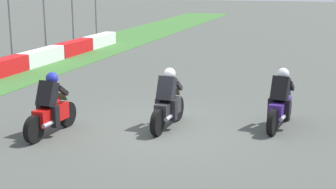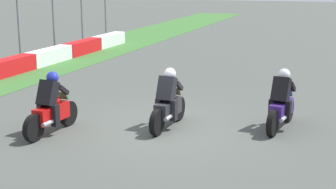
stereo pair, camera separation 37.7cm
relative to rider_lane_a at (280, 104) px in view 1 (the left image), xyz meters
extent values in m
plane|color=#454943|center=(-0.98, 2.71, -0.62)|extent=(120.00, 120.00, 0.00)
cube|color=red|center=(3.22, 10.69, -0.30)|extent=(2.74, 0.60, 0.64)
cube|color=white|center=(6.02, 10.69, -0.30)|extent=(2.74, 0.60, 0.64)
cube|color=red|center=(8.82, 10.69, -0.30)|extent=(2.74, 0.60, 0.64)
cube|color=white|center=(11.62, 10.69, -0.30)|extent=(2.74, 0.60, 0.64)
cylinder|color=slate|center=(5.70, 11.92, 0.78)|extent=(0.10, 0.10, 2.81)
cylinder|color=slate|center=(8.37, 11.92, 0.78)|extent=(0.10, 0.10, 2.81)
cylinder|color=slate|center=(11.05, 11.92, 0.78)|extent=(0.10, 0.10, 2.81)
cylinder|color=slate|center=(13.72, 11.92, 0.78)|extent=(0.10, 0.10, 2.81)
cylinder|color=black|center=(0.70, -0.09, -0.30)|extent=(0.65, 0.22, 0.64)
cylinder|color=black|center=(-0.69, 0.09, -0.30)|extent=(0.65, 0.22, 0.64)
cube|color=#3C2271|center=(0.00, 0.00, -0.12)|extent=(1.13, 0.46, 0.40)
ellipsoid|color=#3C2271|center=(0.10, -0.01, 0.18)|extent=(0.51, 0.36, 0.24)
cube|color=red|center=(-0.50, 0.07, -0.10)|extent=(0.08, 0.17, 0.08)
cylinder|color=#A5A5AD|center=(-0.36, -0.11, -0.25)|extent=(0.43, 0.15, 0.10)
cube|color=black|center=(-0.10, 0.01, 0.40)|extent=(0.53, 0.46, 0.66)
sphere|color=silver|center=(0.12, -0.01, 0.74)|extent=(0.34, 0.34, 0.30)
cube|color=teal|center=(0.50, -0.06, 0.22)|extent=(0.19, 0.28, 0.23)
cube|color=black|center=(-0.09, 0.21, -0.12)|extent=(0.20, 0.16, 0.52)
cube|color=black|center=(-0.14, -0.18, -0.12)|extent=(0.20, 0.16, 0.52)
cube|color=black|center=(0.30, 0.14, 0.42)|extent=(0.39, 0.15, 0.31)
cube|color=black|center=(0.26, -0.21, 0.42)|extent=(0.39, 0.15, 0.31)
cylinder|color=black|center=(-0.19, 2.65, -0.30)|extent=(0.64, 0.16, 0.64)
cylinder|color=black|center=(-1.59, 2.70, -0.30)|extent=(0.64, 0.16, 0.64)
cube|color=#28282E|center=(-0.89, 2.67, -0.12)|extent=(1.11, 0.36, 0.40)
ellipsoid|color=#28282E|center=(-0.79, 2.67, 0.18)|extent=(0.49, 0.32, 0.24)
cube|color=red|center=(-1.40, 2.69, -0.10)|extent=(0.07, 0.16, 0.08)
cylinder|color=#A5A5AD|center=(-1.25, 2.52, -0.25)|extent=(0.42, 0.12, 0.10)
cube|color=black|center=(-0.99, 2.68, 0.40)|extent=(0.50, 0.42, 0.66)
sphere|color=silver|center=(-0.77, 2.67, 0.74)|extent=(0.31, 0.31, 0.30)
cube|color=#736C55|center=(-0.39, 2.65, 0.22)|extent=(0.16, 0.27, 0.23)
cube|color=black|center=(-1.01, 2.88, -0.12)|extent=(0.19, 0.15, 0.52)
cube|color=black|center=(-1.02, 2.48, -0.12)|extent=(0.19, 0.15, 0.52)
cube|color=black|center=(-0.61, 2.84, 0.42)|extent=(0.39, 0.11, 0.31)
cube|color=black|center=(-0.62, 2.48, 0.42)|extent=(0.39, 0.11, 0.31)
cylinder|color=black|center=(-1.62, 5.12, -0.30)|extent=(0.65, 0.17, 0.64)
cylinder|color=black|center=(-3.02, 5.19, -0.30)|extent=(0.65, 0.17, 0.64)
cube|color=red|center=(-2.32, 5.16, -0.12)|extent=(1.11, 0.37, 0.40)
ellipsoid|color=red|center=(-2.22, 5.15, 0.18)|extent=(0.49, 0.32, 0.24)
cube|color=red|center=(-2.83, 5.18, -0.10)|extent=(0.07, 0.16, 0.08)
cylinder|color=#A5A5AD|center=(-2.67, 5.02, -0.25)|extent=(0.42, 0.12, 0.10)
cube|color=black|center=(-2.42, 5.16, 0.40)|extent=(0.50, 0.42, 0.66)
sphere|color=#232DAC|center=(-2.20, 5.15, 0.74)|extent=(0.31, 0.31, 0.30)
cube|color=#3E7D4F|center=(-1.82, 5.13, 0.22)|extent=(0.17, 0.27, 0.23)
cube|color=black|center=(-2.43, 5.36, -0.12)|extent=(0.19, 0.15, 0.52)
cube|color=black|center=(-2.45, 4.96, -0.12)|extent=(0.19, 0.15, 0.52)
cube|color=black|center=(-2.03, 5.32, 0.42)|extent=(0.39, 0.12, 0.31)
cube|color=black|center=(-2.05, 4.97, 0.42)|extent=(0.39, 0.12, 0.31)
camera|label=1|loc=(-12.58, -1.28, 3.19)|focal=54.49mm
camera|label=2|loc=(-12.45, -1.64, 3.19)|focal=54.49mm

